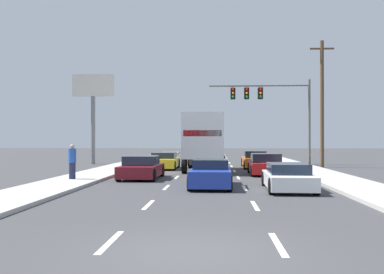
{
  "coord_description": "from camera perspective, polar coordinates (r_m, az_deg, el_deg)",
  "views": [
    {
      "loc": [
        0.45,
        -7.94,
        2.1
      ],
      "look_at": [
        -0.95,
        17.49,
        2.25
      ],
      "focal_mm": 40.12,
      "sensor_mm": 36.0,
      "label": 1
    }
  ],
  "objects": [
    {
      "name": "sidewalk_right",
      "position": [
        28.68,
        15.51,
        -4.38
      ],
      "size": [
        2.65,
        80.0,
        0.14
      ],
      "primitive_type": "cube",
      "color": "#B2AFA8",
      "rests_on": "ground_plane"
    },
    {
      "name": "box_truck",
      "position": [
        28.25,
        1.72,
        -0.37
      ],
      "size": [
        2.77,
        7.61,
        3.7
      ],
      "color": "white",
      "rests_on": "ground_plane"
    },
    {
      "name": "car_maroon",
      "position": [
        23.15,
        -6.72,
        -4.13
      ],
      "size": [
        2.04,
        4.27,
        1.23
      ],
      "color": "maroon",
      "rests_on": "ground_plane"
    },
    {
      "name": "lane_markings",
      "position": [
        31.25,
        2.32,
        -4.18
      ],
      "size": [
        3.54,
        57.0,
        0.01
      ],
      "color": "silver",
      "rests_on": "ground_plane"
    },
    {
      "name": "car_orange",
      "position": [
        32.22,
        8.34,
        -3.05
      ],
      "size": [
        1.87,
        4.68,
        1.25
      ],
      "color": "orange",
      "rests_on": "ground_plane"
    },
    {
      "name": "sidewalk_left",
      "position": [
        28.88,
        -10.97,
        -4.36
      ],
      "size": [
        2.65,
        80.0,
        0.14
      ],
      "primitive_type": "cube",
      "color": "#B2AFA8",
      "rests_on": "ground_plane"
    },
    {
      "name": "car_white",
      "position": [
        18.3,
        12.64,
        -5.26
      ],
      "size": [
        1.99,
        4.29,
        1.11
      ],
      "color": "white",
      "rests_on": "ground_plane"
    },
    {
      "name": "roadside_billboard",
      "position": [
        37.8,
        -13.01,
        4.66
      ],
      "size": [
        3.6,
        0.36,
        7.7
      ],
      "color": "slate",
      "rests_on": "ground_plane"
    },
    {
      "name": "utility_pole_mid",
      "position": [
        33.87,
        16.9,
        4.46
      ],
      "size": [
        1.8,
        0.28,
        9.56
      ],
      "color": "brown",
      "rests_on": "ground_plane"
    },
    {
      "name": "pedestrian_near_corner",
      "position": [
        22.15,
        -15.63,
        -3.17
      ],
      "size": [
        0.38,
        0.38,
        1.73
      ],
      "color": "#1E233F",
      "rests_on": "sidewalk_left"
    },
    {
      "name": "car_red",
      "position": [
        25.99,
        9.79,
        -3.68
      ],
      "size": [
        2.06,
        4.04,
        1.26
      ],
      "color": "red",
      "rests_on": "ground_plane"
    },
    {
      "name": "car_yellow",
      "position": [
        30.69,
        -3.67,
        -3.21
      ],
      "size": [
        1.91,
        4.32,
        1.18
      ],
      "color": "yellow",
      "rests_on": "ground_plane"
    },
    {
      "name": "car_blue",
      "position": [
        19.07,
        2.53,
        -4.95
      ],
      "size": [
        1.89,
        4.4,
        1.22
      ],
      "color": "#1E389E",
      "rests_on": "ground_plane"
    },
    {
      "name": "ground_plane",
      "position": [
        33.01,
        2.36,
        -3.98
      ],
      "size": [
        140.0,
        140.0,
        0.0
      ],
      "primitive_type": "plane",
      "color": "#3D3D3F"
    },
    {
      "name": "traffic_signal_mast",
      "position": [
        36.62,
        9.51,
        4.96
      ],
      "size": [
        8.45,
        0.69,
        7.13
      ],
      "color": "#595B56",
      "rests_on": "ground_plane"
    }
  ]
}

